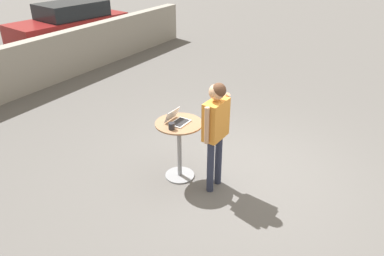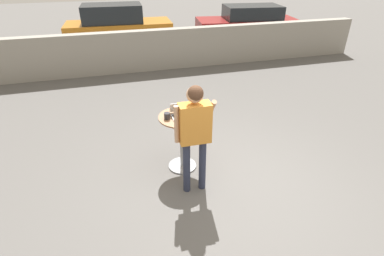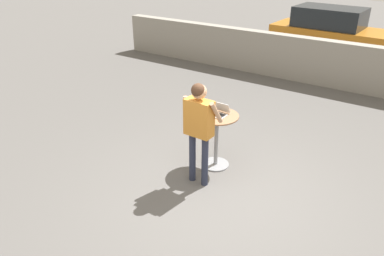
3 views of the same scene
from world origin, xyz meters
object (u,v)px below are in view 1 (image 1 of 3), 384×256
Objects in this scene: standing_person at (216,123)px; parked_car_further_down at (70,24)px; cafe_table at (179,142)px; laptop at (177,120)px; coffee_mug at (172,126)px.

parked_car_further_down is (4.76, 8.32, -0.36)m from standing_person.
cafe_table is 3.05× the size of laptop.
standing_person reaches higher than parked_car_further_down.
laptop is 0.66m from standing_person.
laptop is at bearing 12.62° from coffee_mug.
standing_person reaches higher than laptop.
standing_person reaches higher than coffee_mug.
coffee_mug is 0.03× the size of parked_car_further_down.
parked_car_further_down reaches higher than laptop.
cafe_table is 0.38m from laptop.
cafe_table is at bearing -121.97° from parked_car_further_down.
parked_car_further_down is (5.04, 7.72, -0.26)m from coffee_mug.
laptop is 2.45× the size of coffee_mug.
parked_car_further_down is (4.80, 7.67, -0.25)m from laptop.
cafe_table is 9.07m from parked_car_further_down.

